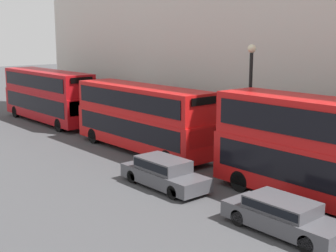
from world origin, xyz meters
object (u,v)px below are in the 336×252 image
bus_second_in_queue (142,115)px  pedestrian (86,114)px  car_dark_sedan (283,215)px  bus_leading (332,151)px  bus_third_in_queue (48,94)px  car_hatchback (164,172)px

bus_second_in_queue → pedestrian: bearing=77.9°
bus_second_in_queue → car_dark_sedan: size_ratio=2.32×
bus_leading → bus_third_in_queue: size_ratio=0.97×
car_hatchback → pedestrian: bearing=71.3°
bus_leading → bus_second_in_queue: (-0.00, 12.82, -0.25)m
bus_second_in_queue → car_hatchback: (-3.40, -6.18, -1.52)m
car_hatchback → pedestrian: (5.67, 16.77, 0.01)m
bus_third_in_queue → pedestrian: bearing=-42.5°
bus_second_in_queue → bus_leading: bearing=-90.0°
car_dark_sedan → bus_leading: bearing=3.2°
bus_leading → bus_second_in_queue: size_ratio=1.00×
car_hatchback → bus_third_in_queue: bearing=79.8°
pedestrian → car_hatchback: bearing=-108.7°
car_dark_sedan → car_hatchback: car_hatchback is taller
bus_leading → bus_third_in_queue: bus_leading is taller
car_dark_sedan → pedestrian: 24.27m
bus_second_in_queue → car_hatchback: bearing=-118.8°
bus_leading → bus_second_in_queue: 12.82m
bus_third_in_queue → car_hatchback: size_ratio=2.36×
bus_third_in_queue → car_dark_sedan: size_ratio=2.39×
bus_third_in_queue → pedestrian: size_ratio=6.85×
car_hatchback → pedestrian: 17.70m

